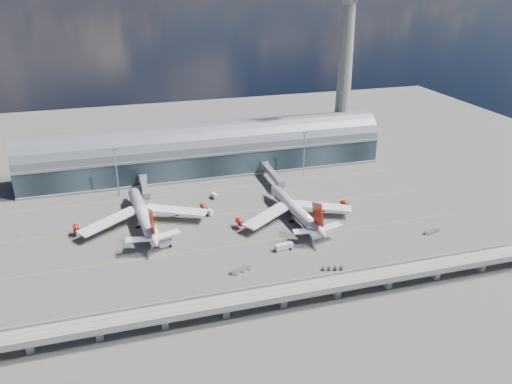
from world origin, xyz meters
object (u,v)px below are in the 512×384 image
object	(u,v)px
service_truck_2	(284,247)
service_truck_4	(214,195)
airliner_right	(295,210)
cargo_train_0	(334,268)
service_truck_5	(208,212)
cargo_train_1	(242,269)
cargo_train_2	(432,231)
service_truck_3	(276,209)
control_tower	(345,71)
service_truck_0	(156,236)
airliner_left	(143,215)
service_truck_1	(165,243)
floodlight_mast_right	(304,153)
floodlight_mast_left	(117,171)

from	to	relation	value
service_truck_2	service_truck_4	bearing A→B (deg)	6.41
airliner_right	cargo_train_0	size ratio (longest dim) A/B	6.23
service_truck_2	service_truck_5	distance (m)	47.25
cargo_train_1	cargo_train_2	xyz separation A→B (m)	(87.81, 6.52, -0.09)
service_truck_3	cargo_train_2	size ratio (longest dim) A/B	0.77
service_truck_3	airliner_right	bearing A→B (deg)	-27.85
cargo_train_2	cargo_train_1	bearing A→B (deg)	107.92
service_truck_2	control_tower	bearing A→B (deg)	-44.84
airliner_right	service_truck_5	size ratio (longest dim) A/B	9.38
service_truck_0	service_truck_5	world-z (taller)	service_truck_5
airliner_left	airliner_right	size ratio (longest dim) A/B	1.07
service_truck_4	service_truck_1	bearing A→B (deg)	-135.48
cargo_train_0	airliner_right	bearing A→B (deg)	-14.41
service_truck_1	airliner_left	bearing A→B (deg)	7.29
floodlight_mast_right	service_truck_4	distance (m)	57.51
service_truck_1	floodlight_mast_left	bearing A→B (deg)	5.12
service_truck_2	service_truck_5	world-z (taller)	service_truck_5
airliner_left	cargo_train_0	size ratio (longest dim) A/B	6.69
service_truck_5	cargo_train_0	size ratio (longest dim) A/B	0.66
service_truck_1	service_truck_2	world-z (taller)	service_truck_1
airliner_right	floodlight_mast_right	bearing A→B (deg)	60.54
cargo_train_2	cargo_train_0	bearing A→B (deg)	119.54
floodlight_mast_left	cargo_train_2	world-z (taller)	floodlight_mast_left
control_tower	floodlight_mast_left	distance (m)	143.01
service_truck_4	cargo_train_0	xyz separation A→B (m)	(30.31, -78.29, -0.45)
floodlight_mast_right	service_truck_2	size ratio (longest dim) A/B	3.29
floodlight_mast_right	cargo_train_1	xyz separation A→B (m)	(-58.06, -85.15, -12.62)
floodlight_mast_right	airliner_right	xyz separation A→B (m)	(-23.23, -49.73, -8.81)
cargo_train_1	service_truck_4	bearing A→B (deg)	14.44
control_tower	cargo_train_2	size ratio (longest dim) A/B	12.80
cargo_train_0	cargo_train_2	bearing A→B (deg)	-88.00
service_truck_5	service_truck_1	bearing A→B (deg)	-163.24
control_tower	service_truck_5	xyz separation A→B (m)	(-95.88, -61.17, -50.17)
floodlight_mast_left	service_truck_1	size ratio (longest dim) A/B	4.22
floodlight_mast_right	service_truck_0	xyz separation A→B (m)	(-86.68, -50.55, -12.26)
control_tower	service_truck_0	xyz separation A→B (m)	(-121.68, -78.55, -50.26)
floodlight_mast_left	floodlight_mast_right	bearing A→B (deg)	0.00
service_truck_0	cargo_train_2	xyz separation A→B (m)	(116.43, -28.08, -0.46)
service_truck_5	service_truck_0	bearing A→B (deg)	-176.32
service_truck_2	service_truck_5	xyz separation A→B (m)	(-23.66, 40.90, 0.04)
cargo_train_2	service_truck_0	bearing A→B (deg)	90.12
control_tower	airliner_right	size ratio (longest dim) A/B	1.76
floodlight_mast_left	cargo_train_0	size ratio (longest dim) A/B	2.73
floodlight_mast_left	airliner_right	world-z (taller)	floodlight_mast_left
airliner_left	cargo_train_1	xyz separation A→B (m)	(32.53, -48.91, -4.47)
service_truck_0	service_truck_3	size ratio (longest dim) A/B	1.08
floodlight_mast_left	service_truck_1	distance (m)	61.08
service_truck_2	service_truck_4	world-z (taller)	service_truck_2
service_truck_1	service_truck_2	size ratio (longest dim) A/B	0.78
airliner_left	service_truck_3	xyz separation A→B (m)	(61.48, -2.96, -4.01)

